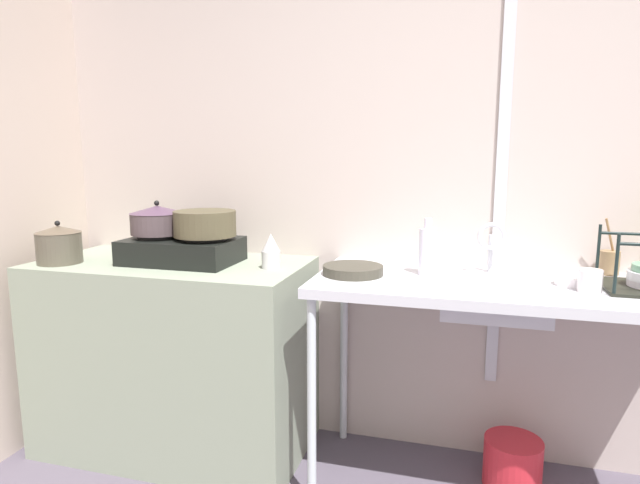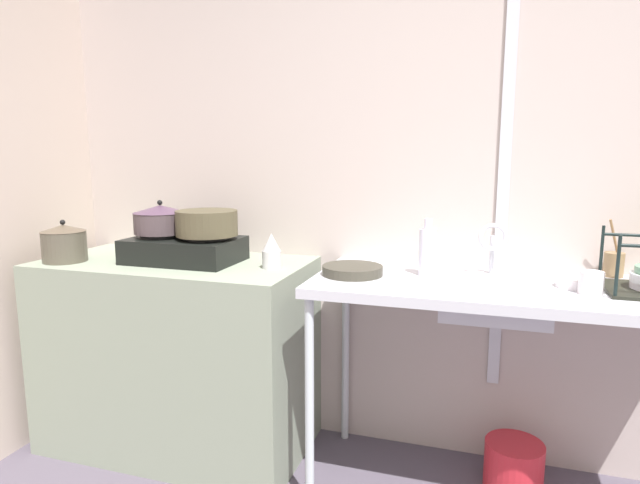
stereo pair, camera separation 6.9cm
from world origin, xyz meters
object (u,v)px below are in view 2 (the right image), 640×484
(utensil_jar, at_px, (614,264))
(small_bowl_on_drainboard, at_px, (573,283))
(pot_on_right_burner, at_px, (207,223))
(pot_beside_stove, at_px, (64,243))
(bottle_by_sink, at_px, (427,251))
(faucet, at_px, (493,241))
(percolator, at_px, (272,251))
(stove, at_px, (185,249))
(pot_on_left_burner, at_px, (161,219))
(sink_basin, at_px, (494,299))
(frying_pan, at_px, (352,270))
(bucket_on_floor, at_px, (514,466))
(cup_by_rack, at_px, (591,283))

(utensil_jar, bearing_deg, small_bowl_on_drainboard, -126.21)
(pot_on_right_burner, xyz_separation_m, small_bowl_on_drainboard, (1.53, 0.01, -0.17))
(pot_beside_stove, relative_size, bottle_by_sink, 0.85)
(pot_beside_stove, xyz_separation_m, utensil_jar, (2.37, 0.42, -0.03))
(faucet, bearing_deg, pot_on_right_burner, -173.51)
(utensil_jar, bearing_deg, percolator, -169.04)
(utensil_jar, bearing_deg, bottle_by_sink, -163.89)
(stove, distance_m, small_bowl_on_drainboard, 1.65)
(percolator, bearing_deg, pot_on_left_burner, 178.87)
(faucet, xyz_separation_m, utensil_jar, (0.47, 0.12, -0.09))
(sink_basin, xyz_separation_m, utensil_jar, (0.46, 0.28, 0.11))
(sink_basin, bearing_deg, frying_pan, -178.75)
(frying_pan, height_order, small_bowl_on_drainboard, frying_pan)
(pot_beside_stove, xyz_separation_m, bottle_by_sink, (1.64, 0.21, 0.01))
(pot_on_left_burner, height_order, bottle_by_sink, pot_on_left_burner)
(pot_on_left_burner, height_order, pot_on_right_burner, pot_on_left_burner)
(pot_on_left_burner, bearing_deg, pot_on_right_burner, 0.00)
(stove, height_order, faucet, faucet)
(faucet, height_order, small_bowl_on_drainboard, faucet)
(sink_basin, xyz_separation_m, bucket_on_floor, (0.12, 0.11, -0.75))
(pot_on_left_burner, relative_size, bottle_by_sink, 1.06)
(stove, distance_m, pot_on_left_burner, 0.18)
(frying_pan, bearing_deg, bucket_on_floor, 10.33)
(stove, height_order, cup_by_rack, stove)
(pot_on_left_burner, xyz_separation_m, pot_beside_stove, (-0.41, -0.16, -0.11))
(pot_on_right_burner, bearing_deg, stove, 180.00)
(stove, relative_size, small_bowl_on_drainboard, 4.27)
(percolator, relative_size, utensil_jar, 0.65)
(stove, relative_size, faucet, 2.33)
(faucet, bearing_deg, cup_by_rack, -32.81)
(small_bowl_on_drainboard, bearing_deg, bottle_by_sink, 175.71)
(pot_on_left_burner, bearing_deg, bucket_on_floor, 3.14)
(faucet, distance_m, utensil_jar, 0.50)
(cup_by_rack, bearing_deg, frying_pan, 177.38)
(cup_by_rack, bearing_deg, bucket_on_floor, 141.26)
(sink_basin, bearing_deg, pot_on_right_burner, 178.94)
(stove, height_order, small_bowl_on_drainboard, stove)
(stove, distance_m, bucket_on_floor, 1.73)
(bucket_on_floor, bearing_deg, small_bowl_on_drainboard, -26.94)
(stove, xyz_separation_m, bottle_by_sink, (1.10, 0.05, 0.04))
(pot_on_right_burner, bearing_deg, pot_beside_stove, -166.20)
(sink_basin, distance_m, frying_pan, 0.57)
(percolator, xyz_separation_m, small_bowl_on_drainboard, (1.21, 0.02, -0.06))
(small_bowl_on_drainboard, bearing_deg, stove, -179.75)
(pot_beside_stove, distance_m, frying_pan, 1.35)
(faucet, height_order, bucket_on_floor, faucet)
(pot_on_right_burner, relative_size, faucet, 1.29)
(faucet, relative_size, bottle_by_sink, 0.92)
(pot_beside_stove, bearing_deg, frying_pan, 5.34)
(pot_on_right_burner, distance_m, bottle_by_sink, 0.99)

